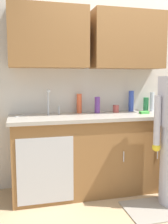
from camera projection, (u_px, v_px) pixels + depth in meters
name	position (u px, v px, depth m)	size (l,w,h in m)	color
ground_plane	(161.00, 212.00, 2.71)	(9.00, 9.00, 0.00)	tan
kitchen_wall_with_uppers	(116.00, 71.00, 3.45)	(4.80, 0.44, 2.70)	beige
counter_cabinet	(92.00, 155.00, 3.19)	(1.90, 0.62, 0.90)	brown
countertop	(92.00, 117.00, 3.13)	(1.96, 0.66, 0.04)	#A8A093
sink	(53.00, 118.00, 3.02)	(0.50, 0.36, 0.35)	#B7BABF
floor_mat	(162.00, 208.00, 2.77)	(0.80, 0.50, 0.01)	gray
bottle_dish_liquid	(97.00, 105.00, 3.29)	(0.07, 0.07, 0.21)	#66388C
bottle_water_short	(131.00, 101.00, 3.47)	(0.07, 0.07, 0.27)	#334CB2
bottle_cleaner_spray	(146.00, 104.00, 3.54)	(0.07, 0.07, 0.18)	#2D8C4C
bottle_soap	(79.00, 103.00, 3.30)	(0.06, 0.06, 0.24)	#E05933
bottle_water_tall	(152.00, 102.00, 3.49)	(0.06, 0.06, 0.25)	silver
cup_by_sink	(116.00, 109.00, 3.38)	(0.08, 0.08, 0.09)	#B24C47
knife_on_counter	(22.00, 115.00, 3.08)	(0.24, 0.02, 0.01)	silver
sponge	(144.00, 112.00, 3.25)	(0.11, 0.07, 0.03)	#4CBF4C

